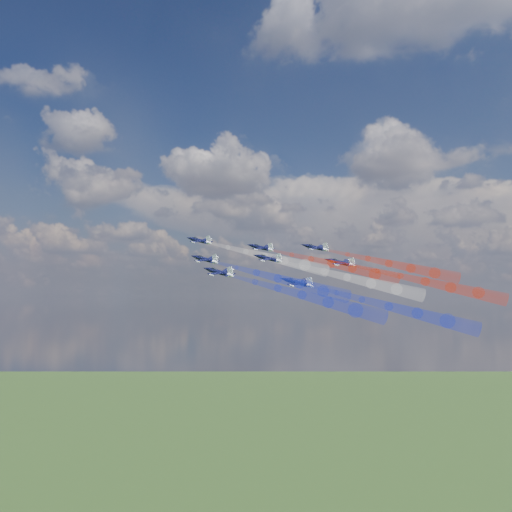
% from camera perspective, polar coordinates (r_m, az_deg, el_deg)
% --- Properties ---
extents(jet_lead, '(11.93, 9.96, 6.74)m').
position_cam_1_polar(jet_lead, '(173.72, -5.67, 1.54)').
color(jet_lead, black).
extents(trail_lead, '(39.69, 9.74, 13.20)m').
position_cam_1_polar(trail_lead, '(158.88, 0.86, -0.00)').
color(trail_lead, white).
extents(jet_inner_left, '(11.93, 9.96, 6.74)m').
position_cam_1_polar(jet_inner_left, '(157.54, -5.12, -0.34)').
color(jet_inner_left, black).
extents(trail_inner_left, '(39.69, 9.74, 13.20)m').
position_cam_1_polar(trail_inner_left, '(143.17, 2.19, -2.25)').
color(trail_inner_left, '#1829D0').
extents(jet_inner_right, '(11.93, 9.96, 6.74)m').
position_cam_1_polar(jet_inner_right, '(173.09, 0.52, 0.84)').
color(jet_inner_right, black).
extents(trail_inner_right, '(39.69, 9.74, 13.20)m').
position_cam_1_polar(trail_inner_right, '(160.52, 7.55, -0.76)').
color(trail_inner_right, red).
extents(jet_outer_left, '(11.93, 9.96, 6.74)m').
position_cam_1_polar(jet_outer_left, '(141.26, -3.72, -1.63)').
color(jet_outer_left, black).
extents(trail_outer_left, '(39.69, 9.74, 13.20)m').
position_cam_1_polar(trail_outer_left, '(127.67, 4.67, -3.91)').
color(trail_outer_left, '#1829D0').
extents(jet_center_third, '(11.93, 9.96, 6.74)m').
position_cam_1_polar(jet_center_third, '(157.17, 1.25, -0.25)').
color(jet_center_third, black).
extents(trail_center_third, '(39.69, 9.74, 13.20)m').
position_cam_1_polar(trail_center_third, '(145.11, 9.11, -2.12)').
color(trail_center_third, white).
extents(jet_outer_right, '(11.93, 9.96, 6.74)m').
position_cam_1_polar(jet_outer_right, '(176.99, 5.99, 0.85)').
color(jet_outer_right, black).
extents(trail_outer_right, '(39.69, 9.74, 13.20)m').
position_cam_1_polar(trail_outer_right, '(166.47, 13.20, -0.71)').
color(trail_outer_right, red).
extents(jet_rear_left, '(11.93, 9.96, 6.74)m').
position_cam_1_polar(jet_rear_left, '(142.05, 4.19, -2.67)').
color(jet_rear_left, black).
extents(trail_rear_left, '(39.69, 9.74, 13.20)m').
position_cam_1_polar(trail_rear_left, '(131.50, 13.19, -4.93)').
color(trail_rear_left, '#1829D0').
extents(jet_rear_right, '(11.93, 9.96, 6.74)m').
position_cam_1_polar(jet_rear_right, '(160.81, 8.49, -0.66)').
color(jet_rear_right, black).
extents(trail_rear_right, '(39.69, 9.74, 13.20)m').
position_cam_1_polar(trail_rear_right, '(151.54, 16.61, -2.47)').
color(trail_rear_right, red).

